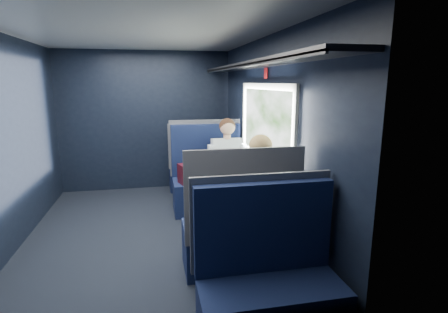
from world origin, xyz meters
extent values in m
cube|color=black|center=(0.00, 0.00, -0.01)|extent=(2.80, 4.20, 0.01)
cube|color=black|center=(1.45, 0.00, 1.15)|extent=(0.10, 4.20, 2.30)
cube|color=black|center=(0.00, 2.15, 1.15)|extent=(2.80, 0.10, 2.30)
cube|color=black|center=(0.00, -2.15, 1.15)|extent=(2.80, 0.10, 2.30)
cube|color=silver|center=(0.00, 0.00, 2.35)|extent=(2.80, 4.20, 0.10)
cube|color=beige|center=(1.38, 0.00, 1.74)|extent=(0.03, 1.84, 0.07)
cube|color=beige|center=(1.38, 0.00, 0.90)|extent=(0.03, 1.84, 0.07)
cube|color=beige|center=(1.38, -0.89, 1.32)|extent=(0.03, 0.07, 0.78)
cube|color=beige|center=(1.38, 0.89, 1.32)|extent=(0.03, 0.07, 0.78)
cube|color=black|center=(1.22, 0.00, 1.98)|extent=(0.36, 4.10, 0.04)
cube|color=black|center=(1.05, 0.00, 1.96)|extent=(0.02, 4.10, 0.03)
cube|color=red|center=(1.38, 0.00, 1.89)|extent=(0.01, 0.10, 0.12)
cylinder|color=#54565E|center=(0.88, 0.00, 0.35)|extent=(0.08, 0.08, 0.70)
cube|color=silver|center=(1.06, 0.00, 0.72)|extent=(0.62, 1.00, 0.04)
cube|color=#0B1334|center=(0.85, 0.78, 0.23)|extent=(1.00, 0.50, 0.45)
cube|color=#0B1334|center=(0.85, 1.08, 0.82)|extent=(1.00, 0.10, 0.75)
cube|color=#54565E|center=(0.85, 1.14, 0.85)|extent=(1.04, 0.03, 0.82)
cube|color=#54565E|center=(0.85, 0.73, 0.55)|extent=(0.06, 0.40, 0.20)
cube|color=#450E19|center=(0.61, 0.73, 0.58)|extent=(0.41, 0.29, 0.26)
cylinder|color=#450E19|center=(0.61, 0.73, 0.77)|extent=(0.07, 0.16, 0.03)
cylinder|color=silver|center=(0.80, 0.76, 0.58)|extent=(0.09, 0.09, 0.25)
cylinder|color=blue|center=(0.80, 0.76, 0.73)|extent=(0.05, 0.05, 0.06)
cube|color=#0B1334|center=(0.85, -0.78, 0.23)|extent=(1.00, 0.50, 0.45)
cube|color=#0B1334|center=(0.85, -1.08, 0.82)|extent=(1.00, 0.10, 0.75)
cube|color=#54565E|center=(0.85, -1.14, 0.85)|extent=(1.04, 0.03, 0.82)
cube|color=#54565E|center=(0.85, -0.73, 0.55)|extent=(0.06, 0.40, 0.20)
cube|color=#0B1334|center=(0.85, 1.88, 0.23)|extent=(1.00, 0.40, 0.45)
cube|color=#0B1334|center=(0.85, 1.64, 0.78)|extent=(1.00, 0.10, 0.66)
cube|color=#54565E|center=(0.85, 1.59, 0.80)|extent=(1.04, 0.03, 0.72)
cube|color=#0B1334|center=(0.85, -1.64, 0.78)|extent=(1.00, 0.10, 0.66)
cube|color=#54565E|center=(0.85, -1.59, 0.80)|extent=(1.04, 0.03, 0.72)
cube|color=black|center=(1.10, 0.64, 0.53)|extent=(0.36, 0.44, 0.16)
cube|color=black|center=(1.10, 0.44, 0.23)|extent=(0.32, 0.12, 0.45)
cube|color=silver|center=(1.10, 0.80, 0.78)|extent=(0.40, 0.29, 0.53)
cylinder|color=#D8A88C|center=(1.10, 0.76, 1.06)|extent=(0.10, 0.10, 0.06)
sphere|color=#D8A88C|center=(1.10, 0.74, 1.20)|extent=(0.21, 0.21, 0.21)
sphere|color=#382114|center=(1.10, 0.76, 1.21)|extent=(0.22, 0.22, 0.22)
cube|color=silver|center=(0.88, 0.76, 0.78)|extent=(0.09, 0.12, 0.34)
cube|color=silver|center=(1.32, 0.76, 0.78)|extent=(0.09, 0.12, 0.34)
cube|color=black|center=(1.10, -0.64, 0.53)|extent=(0.36, 0.44, 0.16)
cube|color=black|center=(1.10, -0.44, 0.23)|extent=(0.32, 0.12, 0.45)
cube|color=black|center=(1.10, -0.80, 0.78)|extent=(0.40, 0.29, 0.53)
cylinder|color=#D8A88C|center=(1.10, -0.76, 1.06)|extent=(0.10, 0.10, 0.06)
sphere|color=#D8A88C|center=(1.10, -0.74, 1.20)|extent=(0.21, 0.21, 0.21)
sphere|color=tan|center=(1.10, -0.76, 1.21)|extent=(0.22, 0.22, 0.22)
cube|color=black|center=(0.88, -0.76, 0.78)|extent=(0.09, 0.12, 0.34)
cube|color=black|center=(1.32, -0.76, 0.78)|extent=(0.09, 0.12, 0.34)
cube|color=tan|center=(1.10, -0.86, 0.90)|extent=(0.26, 0.07, 0.36)
cube|color=white|center=(0.97, 0.06, 0.74)|extent=(0.76, 0.95, 0.01)
cube|color=silver|center=(1.30, 0.09, 0.75)|extent=(0.29, 0.36, 0.02)
cube|color=silver|center=(1.42, 0.09, 0.88)|extent=(0.06, 0.33, 0.23)
cube|color=black|center=(1.41, 0.09, 0.88)|extent=(0.04, 0.29, 0.19)
cylinder|color=silver|center=(1.33, 0.35, 0.82)|extent=(0.06, 0.06, 0.16)
cylinder|color=blue|center=(1.33, 0.35, 0.92)|extent=(0.03, 0.03, 0.04)
cylinder|color=white|center=(1.21, 0.42, 0.79)|extent=(0.08, 0.08, 0.10)
camera|label=1|loc=(0.10, -3.87, 1.80)|focal=28.00mm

